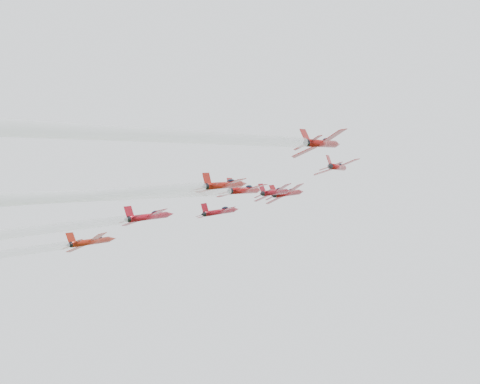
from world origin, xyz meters
The scene contains 6 objects.
jet_lead centered at (-2.29, 22.98, 157.74)m, with size 10.52×13.51×8.42m.
jet_row2_left centered at (-12.64, 11.53, 151.18)m, with size 9.94×12.76×7.95m.
jet_row2_center centered at (0.00, 14.52, 152.89)m, with size 9.46×12.14×7.57m.
jet_row2_right centered at (15.62, 13.82, 152.49)m, with size 9.87×12.67×7.90m.
jet_center centered at (3.71, -44.93, 118.78)m, with size 10.36×98.24×57.05m.
jet_rear_farright centered at (27.35, -54.06, 113.54)m, with size 9.63×91.30×53.02m.
Camera 1 is at (66.21, -85.51, 76.52)m, focal length 50.00 mm.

